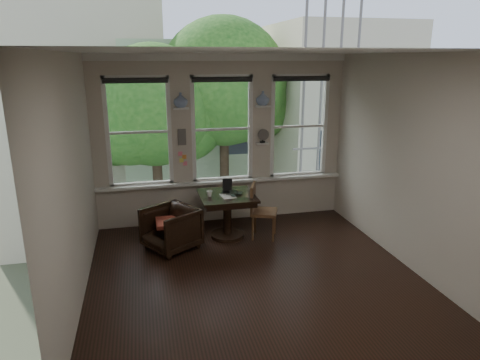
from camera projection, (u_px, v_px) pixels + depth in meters
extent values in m
plane|color=black|center=(253.00, 274.00, 6.01)|extent=(4.50, 4.50, 0.00)
plane|color=silver|center=(255.00, 52.00, 5.19)|extent=(4.50, 4.50, 0.00)
plane|color=beige|center=(222.00, 140.00, 7.71)|extent=(4.50, 0.00, 4.50)
plane|color=beige|center=(325.00, 239.00, 3.49)|extent=(4.50, 0.00, 4.50)
plane|color=beige|center=(72.00, 182.00, 5.11)|extent=(0.00, 4.50, 4.50)
plane|color=beige|center=(407.00, 162.00, 6.09)|extent=(0.00, 4.50, 4.50)
cube|color=white|center=(181.00, 108.00, 7.29)|extent=(0.26, 0.16, 0.03)
cube|color=white|center=(263.00, 106.00, 7.60)|extent=(0.26, 0.16, 0.03)
cube|color=#59544F|center=(182.00, 137.00, 7.45)|extent=(0.14, 0.06, 0.28)
imported|color=white|center=(181.00, 100.00, 7.25)|extent=(0.24, 0.24, 0.25)
imported|color=white|center=(263.00, 98.00, 7.57)|extent=(0.24, 0.24, 0.25)
imported|color=black|center=(171.00, 229.00, 6.72)|extent=(1.03, 1.02, 0.68)
cube|color=maroon|center=(171.00, 222.00, 6.69)|extent=(0.45, 0.45, 0.06)
imported|color=black|center=(231.00, 194.00, 7.07)|extent=(0.41, 0.37, 0.03)
imported|color=white|center=(209.00, 194.00, 6.97)|extent=(0.11, 0.11, 0.09)
imported|color=white|center=(234.00, 193.00, 6.96)|extent=(0.16, 0.16, 0.11)
cube|color=black|center=(227.00, 185.00, 7.20)|extent=(0.17, 0.12, 0.22)
cube|color=silver|center=(228.00, 196.00, 6.99)|extent=(0.25, 0.32, 0.00)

